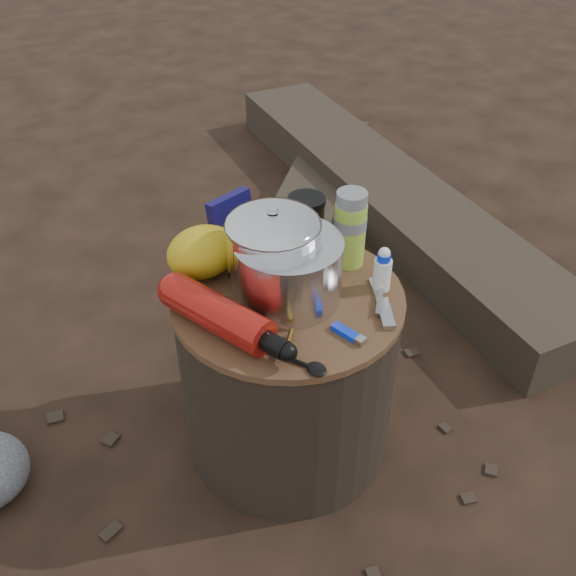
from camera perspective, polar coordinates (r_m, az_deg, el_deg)
ground at (r=1.74m, az=0.00°, el=-12.63°), size 60.00×60.00×0.00m
stump at (r=1.56m, az=0.00°, el=-7.25°), size 0.50×0.50×0.46m
log_main at (r=2.55m, az=8.50°, el=7.90°), size 0.71×1.99×0.17m
log_small at (r=2.57m, az=2.14°, el=7.82°), size 1.14×0.99×0.11m
foil_windscreen at (r=1.37m, az=0.02°, el=1.60°), size 0.23×0.23×0.14m
camping_pot at (r=1.37m, az=-1.28°, el=3.16°), size 0.20×0.20×0.20m
fuel_bottle at (r=1.31m, az=-6.05°, el=-2.26°), size 0.15×0.33×0.08m
thermos at (r=1.47m, az=5.38°, el=5.12°), size 0.07×0.07×0.18m
travel_mug at (r=1.54m, az=1.59°, el=5.72°), size 0.08×0.08×0.13m
stuff_sack at (r=1.46m, az=-7.42°, el=3.12°), size 0.16×0.13×0.11m
food_pouch at (r=1.51m, az=-4.87°, el=5.48°), size 0.12×0.04×0.14m
lighter at (r=1.32m, az=4.98°, el=-3.81°), size 0.03×0.08×0.01m
multitool at (r=1.37m, az=8.43°, el=-2.21°), size 0.07×0.09×0.01m
pot_grabber at (r=1.41m, az=7.85°, el=-0.84°), size 0.12×0.14×0.01m
spork at (r=1.26m, az=-0.03°, el=-6.05°), size 0.08×0.13×0.01m
squeeze_bottle at (r=1.42m, az=8.19°, el=1.48°), size 0.04×0.04×0.09m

